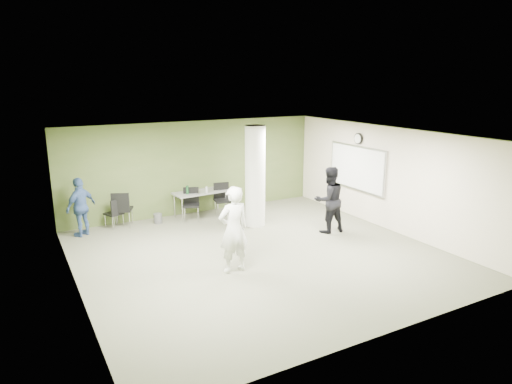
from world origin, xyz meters
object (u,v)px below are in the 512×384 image
folding_table (200,193)px  man_blue (81,207)px  chair_back_left (122,207)px  man_black (329,200)px  woman_white (234,230)px

folding_table → man_blue: (-3.37, -0.14, 0.08)m
folding_table → chair_back_left: (-2.30, 0.02, -0.11)m
chair_back_left → man_black: bearing=171.2°
chair_back_left → woman_white: (1.39, -4.14, 0.34)m
woman_white → man_blue: bearing=-60.9°
man_blue → folding_table: bearing=148.1°
chair_back_left → man_blue: 1.10m
folding_table → man_blue: size_ratio=1.05×
woman_white → man_blue: (-2.46, 3.98, -0.16)m
woman_white → man_blue: woman_white is taller
man_blue → woman_white: bearing=87.4°
folding_table → chair_back_left: 2.30m
folding_table → man_black: 3.90m
chair_back_left → man_blue: (-1.07, -0.16, 0.19)m
man_blue → chair_back_left: bearing=154.4°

